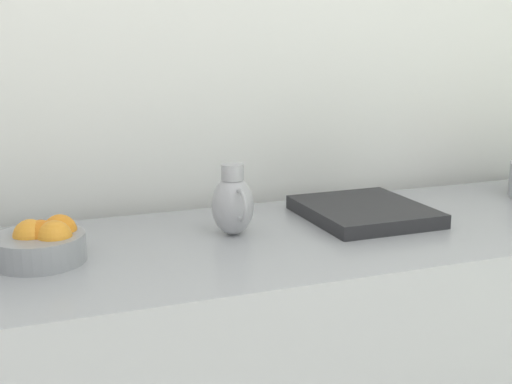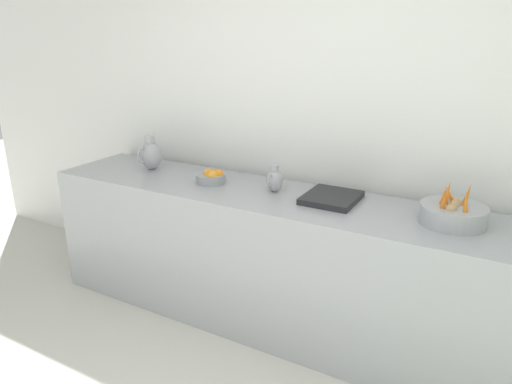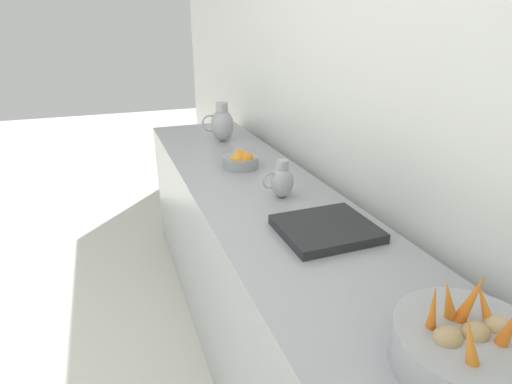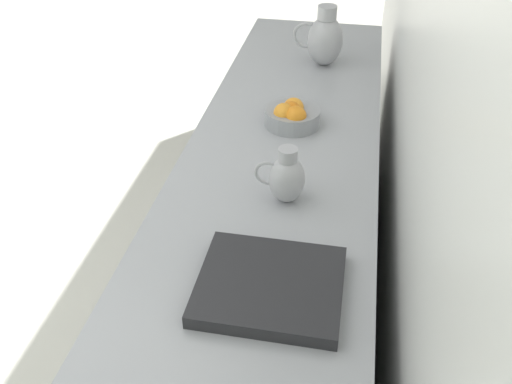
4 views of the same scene
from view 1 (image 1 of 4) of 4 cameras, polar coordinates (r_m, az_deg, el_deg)
The scene contains 3 objects.
orange_bowl at distance 1.49m, azimuth -17.79°, elevation -4.17°, with size 0.20×0.20×0.10m.
metal_pitcher_short at distance 1.61m, azimuth -1.98°, elevation -0.97°, with size 0.15×0.10×0.17m.
counter_sink_basin at distance 1.79m, azimuth 9.20°, elevation -1.65°, with size 0.34×0.30×0.04m, color #232326.
Camera 1 is at (-0.10, -0.79, 1.38)m, focal length 46.81 mm.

